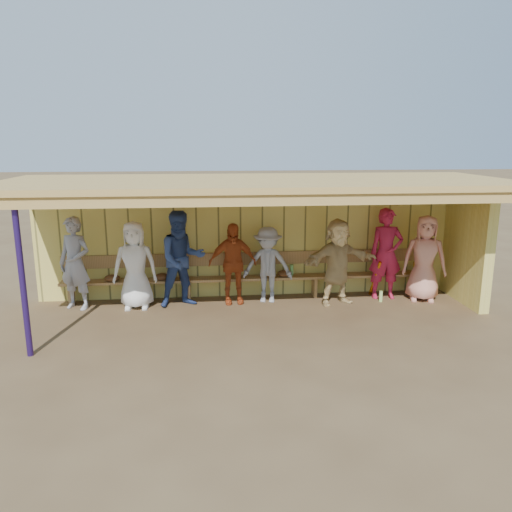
# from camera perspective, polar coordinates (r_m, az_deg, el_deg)

# --- Properties ---
(ground) EXTENTS (90.00, 90.00, 0.00)m
(ground) POSITION_cam_1_polar(r_m,az_deg,el_deg) (9.29, 0.22, -6.81)
(ground) COLOR brown
(ground) RESTS_ON ground
(player_a) EXTENTS (0.76, 0.65, 1.78)m
(player_a) POSITION_cam_1_polar(r_m,az_deg,el_deg) (10.04, -19.97, -0.79)
(player_a) COLOR #93939B
(player_a) RESTS_ON ground
(player_b) EXTENTS (0.83, 0.55, 1.69)m
(player_b) POSITION_cam_1_polar(r_m,az_deg,el_deg) (9.75, -13.66, -1.03)
(player_b) COLOR white
(player_b) RESTS_ON ground
(player_c) EXTENTS (1.07, 0.93, 1.87)m
(player_c) POSITION_cam_1_polar(r_m,az_deg,el_deg) (9.69, -8.46, -0.34)
(player_c) COLOR navy
(player_c) RESTS_ON ground
(player_d) EXTENTS (0.97, 0.47, 1.61)m
(player_d) POSITION_cam_1_polar(r_m,az_deg,el_deg) (9.80, -2.71, -0.85)
(player_d) COLOR #B6481D
(player_d) RESTS_ON ground
(player_e) EXTENTS (1.08, 0.76, 1.52)m
(player_e) POSITION_cam_1_polar(r_m,az_deg,el_deg) (9.87, 1.34, -1.01)
(player_e) COLOR #96989E
(player_e) RESTS_ON ground
(player_f) EXTENTS (1.65, 0.92, 1.70)m
(player_f) POSITION_cam_1_polar(r_m,az_deg,el_deg) (9.86, 9.29, -0.66)
(player_f) COLOR #DFBE7D
(player_f) RESTS_ON ground
(player_g) EXTENTS (0.70, 0.48, 1.85)m
(player_g) POSITION_cam_1_polar(r_m,az_deg,el_deg) (10.41, 14.64, 0.24)
(player_g) COLOR #AD1B3C
(player_g) RESTS_ON ground
(player_h) EXTENTS (0.97, 0.77, 1.73)m
(player_h) POSITION_cam_1_polar(r_m,az_deg,el_deg) (10.49, 18.70, -0.27)
(player_h) COLOR #DE927D
(player_h) RESTS_ON ground
(dugout_structure) EXTENTS (8.80, 3.20, 2.50)m
(dugout_structure) POSITION_cam_1_polar(r_m,az_deg,el_deg) (9.58, 2.11, 4.27)
(dugout_structure) COLOR #E1CF60
(dugout_structure) RESTS_ON ground
(bench) EXTENTS (7.60, 0.34, 0.93)m
(bench) POSITION_cam_1_polar(r_m,az_deg,el_deg) (10.20, -0.44, -1.89)
(bench) COLOR #AC8149
(bench) RESTS_ON ground
(dugout_equipment) EXTENTS (6.62, 0.62, 0.80)m
(dugout_equipment) POSITION_cam_1_polar(r_m,az_deg,el_deg) (10.05, -3.55, -2.37)
(dugout_equipment) COLOR orange
(dugout_equipment) RESTS_ON ground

